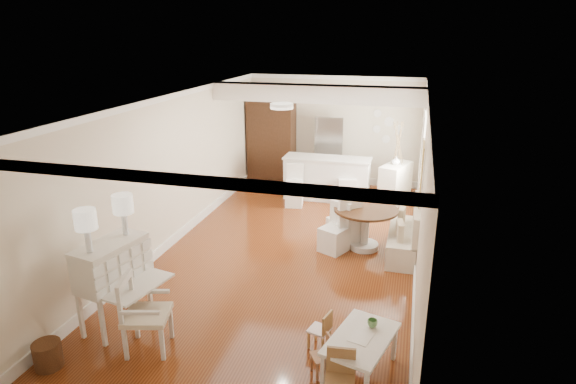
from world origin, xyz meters
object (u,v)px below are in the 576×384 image
at_px(pantry_cabinet, 272,139).
at_px(fridge, 342,153).
at_px(kids_chair_b, 319,329).
at_px(kids_chair_c, 340,381).
at_px(bar_stool_right, 347,183).
at_px(slip_chair_near, 334,228).
at_px(slip_chair_far, 344,220).
at_px(bar_stool_left, 294,186).
at_px(gustavian_armchair, 147,314).
at_px(sideboard, 395,184).
at_px(secretary_bureau, 114,285).
at_px(dining_table, 365,229).
at_px(kids_chair_a, 322,356).
at_px(kids_table, 360,356).
at_px(breakfast_counter, 327,178).

distance_m(pantry_cabinet, fridge, 1.92).
distance_m(kids_chair_b, pantry_cabinet, 7.35).
distance_m(kids_chair_c, bar_stool_right, 6.49).
xyz_separation_m(kids_chair_b, slip_chair_near, (-0.31, 2.87, 0.19)).
bearing_deg(slip_chair_far, kids_chair_c, 58.73).
relative_size(slip_chair_far, bar_stool_left, 1.05).
xyz_separation_m(gustavian_armchair, kids_chair_c, (2.50, -0.36, -0.18)).
bearing_deg(kids_chair_b, kids_chair_c, 39.19).
xyz_separation_m(kids_chair_b, bar_stool_left, (-1.61, 5.02, 0.22)).
bearing_deg(bar_stool_right, gustavian_armchair, -120.38).
bearing_deg(bar_stool_right, slip_chair_far, -98.48).
height_order(fridge, sideboard, fridge).
height_order(secretary_bureau, dining_table, secretary_bureau).
bearing_deg(dining_table, kids_chair_a, -91.39).
xyz_separation_m(secretary_bureau, dining_table, (3.00, 3.35, -0.22)).
xyz_separation_m(secretary_bureau, fridge, (2.00, 6.98, 0.28)).
bearing_deg(kids_chair_b, kids_table, 71.27).
bearing_deg(sideboard, fridge, 167.01).
xyz_separation_m(kids_table, dining_table, (-0.35, 3.51, 0.14)).
relative_size(kids_table, slip_chair_far, 1.02).
relative_size(slip_chair_far, bar_stool_right, 1.00).
distance_m(gustavian_armchair, kids_chair_c, 2.54).
height_order(slip_chair_far, bar_stool_left, slip_chair_far).
distance_m(gustavian_armchair, dining_table, 4.37).
bearing_deg(kids_chair_b, dining_table, -168.39).
bearing_deg(pantry_cabinet, bar_stool_right, -30.57).
bearing_deg(bar_stool_right, fridge, 88.33).
relative_size(dining_table, fridge, 0.65).
height_order(kids_chair_c, bar_stool_left, bar_stool_left).
bearing_deg(kids_chair_a, breakfast_counter, 157.66).
xyz_separation_m(kids_chair_c, slip_chair_far, (-0.61, 4.15, 0.18)).
xyz_separation_m(secretary_bureau, breakfast_counter, (1.80, 5.93, -0.11)).
distance_m(kids_chair_a, slip_chair_far, 3.72).
xyz_separation_m(slip_chair_near, pantry_cabinet, (-2.37, 3.92, 0.69)).
height_order(kids_table, breakfast_counter, breakfast_counter).
height_order(gustavian_armchair, slip_chair_near, gustavian_armchair).
bearing_deg(sideboard, kids_chair_a, -74.11).
height_order(breakfast_counter, sideboard, breakfast_counter).
distance_m(breakfast_counter, sideboard, 1.61).
bearing_deg(kids_table, sideboard, 89.52).
distance_m(bar_stool_right, pantry_cabinet, 2.65).
distance_m(secretary_bureau, fridge, 7.27).
bearing_deg(slip_chair_far, kids_chair_b, 53.85).
relative_size(kids_chair_a, breakfast_counter, 0.24).
xyz_separation_m(bar_stool_left, pantry_cabinet, (-1.07, 1.76, 0.67)).
relative_size(gustavian_armchair, dining_table, 0.87).
distance_m(secretary_bureau, kids_table, 3.37).
relative_size(gustavian_armchair, kids_chair_b, 1.93).
distance_m(slip_chair_near, slip_chair_far, 0.36).
bearing_deg(breakfast_counter, slip_chair_far, -72.51).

